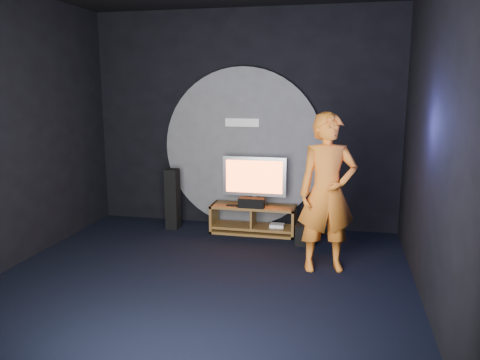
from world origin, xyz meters
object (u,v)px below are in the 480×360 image
tower_speaker_left (173,199)px  subwoofer (305,235)px  media_console (254,221)px  tv (254,179)px  player (327,193)px  tower_speaker_right (323,203)px

tower_speaker_left → subwoofer: (2.18, -0.35, -0.34)m
media_console → tv: size_ratio=1.32×
media_console → tower_speaker_left: size_ratio=1.35×
tv → tower_speaker_left: size_ratio=1.02×
player → subwoofer: bearing=94.3°
tower_speaker_right → subwoofer: size_ratio=3.29×
media_console → tv: 0.67m
media_console → tower_speaker_left: tower_speaker_left is taller
tower_speaker_left → player: bearing=-26.4°
media_console → player: (1.17, -1.28, 0.80)m
player → media_console: bearing=116.7°
tower_speaker_left → media_console: bearing=1.7°
tower_speaker_left → tower_speaker_right: 2.42m
media_console → tower_speaker_right: size_ratio=1.35×
media_console → subwoofer: size_ratio=4.45×
tower_speaker_left → player: size_ratio=0.50×
tower_speaker_right → subwoofer: bearing=-110.2°
tv → player: bearing=-48.9°
tv → player: player is taller
tower_speaker_left → player: player is taller
subwoofer → tower_speaker_left: bearing=171.0°
tv → tower_speaker_right: size_ratio=1.02×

